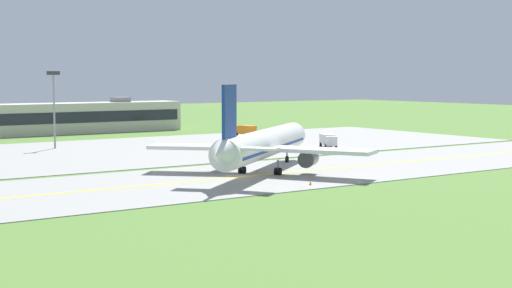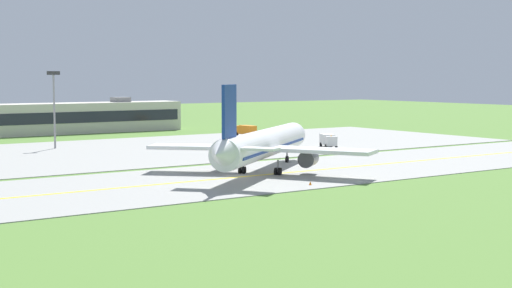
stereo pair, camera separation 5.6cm
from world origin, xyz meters
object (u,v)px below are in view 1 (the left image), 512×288
service_truck_catering (328,140)px  apron_light_mast (54,100)px  airplane_lead (263,144)px  service_truck_pushback (246,130)px

service_truck_catering → apron_light_mast: size_ratio=0.43×
airplane_lead → service_truck_catering: 40.14m
service_truck_pushback → apron_light_mast: 46.63m
airplane_lead → apron_light_mast: bearing=103.2°
service_truck_pushback → airplane_lead: bearing=-121.3°
airplane_lead → service_truck_catering: airplane_lead is taller
airplane_lead → service_truck_pushback: (33.72, 55.36, -2.60)m
service_truck_catering → service_truck_pushback: 31.37m
service_truck_pushback → apron_light_mast: size_ratio=0.41×
airplane_lead → service_truck_catering: size_ratio=5.28×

